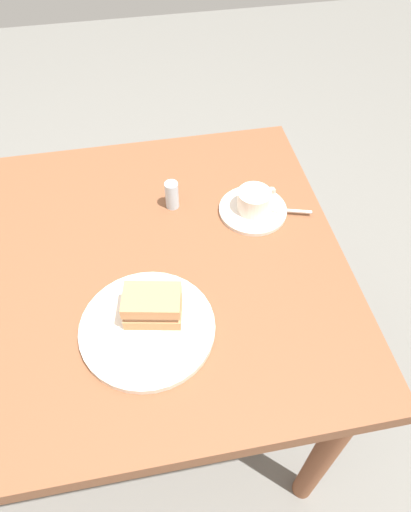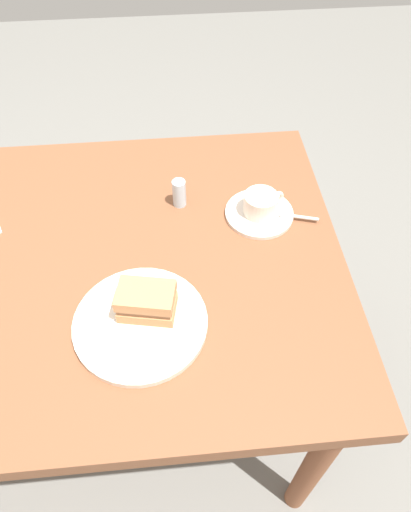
# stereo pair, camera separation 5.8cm
# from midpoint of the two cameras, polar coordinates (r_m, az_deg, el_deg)

# --- Properties ---
(ground_plane) EXTENTS (6.00, 6.00, 0.00)m
(ground_plane) POSITION_cam_midpoint_polar(r_m,az_deg,el_deg) (1.72, -10.03, -17.05)
(ground_plane) COLOR slate
(dining_table) EXTENTS (1.25, 0.86, 0.77)m
(dining_table) POSITION_cam_midpoint_polar(r_m,az_deg,el_deg) (1.13, -14.70, -3.70)
(dining_table) COLOR brown
(dining_table) RESTS_ON ground_plane
(sandwich_plate) EXTENTS (0.27, 0.27, 0.01)m
(sandwich_plate) POSITION_cam_midpoint_polar(r_m,az_deg,el_deg) (0.93, -6.20, -8.24)
(sandwich_plate) COLOR silver
(sandwich_plate) RESTS_ON dining_table
(sandwich_front) EXTENTS (0.12, 0.09, 0.07)m
(sandwich_front) POSITION_cam_midpoint_polar(r_m,az_deg,el_deg) (0.91, -5.42, -5.63)
(sandwich_front) COLOR tan
(sandwich_front) RESTS_ON sandwich_plate
(coffee_saucer) EXTENTS (0.16, 0.16, 0.01)m
(coffee_saucer) POSITION_cam_midpoint_polar(r_m,az_deg,el_deg) (1.13, 8.07, 5.15)
(coffee_saucer) COLOR silver
(coffee_saucer) RESTS_ON dining_table
(coffee_cup) EXTENTS (0.10, 0.08, 0.05)m
(coffee_cup) POSITION_cam_midpoint_polar(r_m,az_deg,el_deg) (1.11, 8.33, 6.37)
(coffee_cup) COLOR silver
(coffee_cup) RESTS_ON coffee_saucer
(spoon) EXTENTS (0.10, 0.04, 0.01)m
(spoon) POSITION_cam_midpoint_polar(r_m,az_deg,el_deg) (1.13, 11.88, 4.84)
(spoon) COLOR silver
(spoon) RESTS_ON coffee_saucer
(salt_shaker) EXTENTS (0.03, 0.03, 0.07)m
(salt_shaker) POSITION_cam_midpoint_polar(r_m,az_deg,el_deg) (1.12, -1.75, 7.67)
(salt_shaker) COLOR silver
(salt_shaker) RESTS_ON dining_table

